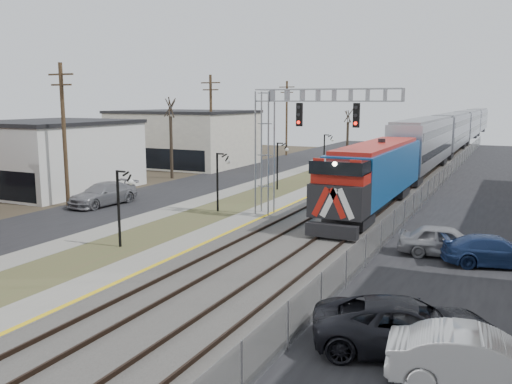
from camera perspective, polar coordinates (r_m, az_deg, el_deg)
The scene contains 19 objects.
street_west at distance 46.46m, azimuth -7.76°, elevation 0.34°, with size 7.00×120.00×0.04m, color black.
sidewalk at distance 44.15m, azimuth -2.89°, elevation -0.04°, with size 2.00×120.00×0.08m, color gray.
grass_median at distance 42.81m, azimuth 0.63°, elevation -0.35°, with size 4.00×120.00×0.06m, color #49522C.
platform at distance 41.62m, azimuth 4.37°, elevation -0.54°, with size 2.00×120.00×0.24m, color gray.
ballast_bed at distance 40.09m, azimuth 11.02°, elevation -1.11°, with size 8.00×120.00×0.20m, color #595651.
platform_edge at distance 41.29m, azimuth 5.50°, elevation -0.47°, with size 0.24×120.00×0.01m, color gold.
track_near at distance 40.60m, azimuth 8.31°, elevation -0.65°, with size 1.58×120.00×0.15m.
track_far at distance 39.71m, azimuth 13.12°, elevation -1.03°, with size 1.58×120.00×0.15m.
train at distance 83.03m, azimuth 20.12°, elevation 5.93°, with size 3.00×108.65×5.33m.
signal_gantry at distance 33.69m, azimuth 3.60°, elevation 6.44°, with size 9.00×1.07×8.15m.
lampposts at distance 28.50m, azimuth -13.89°, elevation -1.68°, with size 0.14×62.14×4.00m.
utility_poles at distance 40.12m, azimuth -19.53°, elevation 5.58°, with size 0.28×80.28×10.00m.
fence at distance 39.13m, azimuth 17.00°, elevation -0.58°, with size 0.04×120.00×1.60m, color gray.
bare_trees at distance 50.00m, azimuth -6.46°, elevation 4.12°, with size 12.30×42.30×5.95m.
car_lot_b at distance 15.73m, azimuth 22.57°, elevation -16.25°, with size 1.65×4.74×1.56m, color silver.
car_lot_c at distance 17.17m, azimuth 15.69°, elevation -13.61°, with size 2.59×5.62×1.56m, color black.
car_lot_d at distance 26.90m, azimuth 23.89°, elevation -5.79°, with size 1.91×4.71×1.37m, color navy.
car_lot_e at distance 27.58m, azimuth 19.34°, elevation -4.98°, with size 1.78×4.42×1.51m, color gray.
car_street_b at distance 40.22m, azimuth -15.81°, elevation -0.26°, with size 2.22×5.47×1.59m, color gray.
Camera 1 is at (14.01, -3.12, 7.45)m, focal length 38.00 mm.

